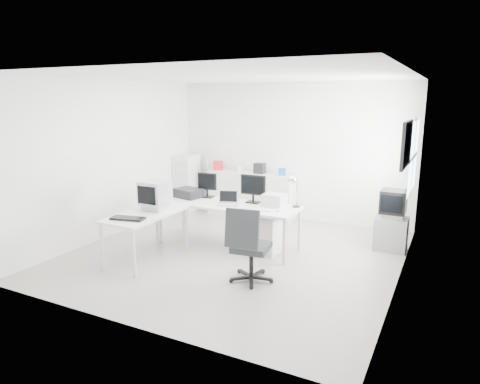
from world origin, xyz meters
The scene contains 30 objects.
floor centered at (0.00, 0.00, 0.00)m, with size 5.00×5.00×0.01m, color #B5AEA3.
ceiling centered at (0.00, 0.00, 2.80)m, with size 5.00×5.00×0.01m, color white.
back_wall centered at (0.00, 2.50, 1.40)m, with size 5.00×0.02×2.80m, color silver.
left_wall centered at (-2.50, 0.00, 1.40)m, with size 0.02×5.00×2.80m, color silver.
right_wall centered at (2.50, 0.00, 1.40)m, with size 0.02×5.00×2.80m, color silver.
window centered at (2.48, 1.20, 1.60)m, with size 0.02×1.20×1.10m, color white, non-canonical shape.
wall_picture centered at (2.47, 0.10, 1.90)m, with size 0.04×0.90×0.60m, color black, non-canonical shape.
main_desk centered at (-0.28, 0.31, 0.38)m, with size 2.40×0.80×0.75m, color silver, non-canonical shape.
side_desk centered at (-1.13, -0.79, 0.38)m, with size 0.70×1.40×0.75m, color silver, non-canonical shape.
drawer_pedestal centered at (0.42, 0.36, 0.30)m, with size 0.40×0.50×0.60m, color silver.
inkjet_printer centered at (-1.13, 0.41, 0.83)m, with size 0.45×0.35×0.16m, color black.
lcd_monitor_small centered at (-0.83, 0.56, 0.97)m, with size 0.35×0.20×0.44m, color black, non-canonical shape.
lcd_monitor_large centered at (0.07, 0.56, 0.98)m, with size 0.44×0.18×0.46m, color black, non-canonical shape.
laptop centered at (-0.23, 0.21, 0.85)m, with size 0.31×0.32×0.21m, color #B7B7BA, non-canonical shape.
white_keyboard centered at (0.37, 0.16, 0.76)m, with size 0.41×0.13×0.02m, color silver.
white_mouse centered at (0.67, 0.21, 0.78)m, with size 0.06×0.06×0.06m, color silver.
laser_printer centered at (0.47, 0.53, 0.85)m, with size 0.35×0.30×0.20m, color #BCBCBC.
desk_lamp centered at (0.82, 0.61, 0.98)m, with size 0.15×0.15×0.46m, color silver, non-canonical shape.
crt_monitor centered at (-1.13, -0.54, 0.98)m, with size 0.39×0.39×0.45m, color #B7B7BA, non-canonical shape.
black_keyboard centered at (-1.13, -1.19, 0.77)m, with size 0.49×0.20×0.03m, color black.
office_chair centered at (0.67, -0.79, 0.54)m, with size 0.62×0.62×1.08m, color #282C2E, non-canonical shape.
tv_cabinet centered at (2.22, 1.38, 0.28)m, with size 0.51×0.42×0.56m, color gray.
crt_tv centered at (2.22, 1.38, 0.78)m, with size 0.50×0.48×0.45m, color black, non-canonical shape.
sideboard centered at (-0.77, 2.24, 0.47)m, with size 1.89×0.47×0.94m, color silver.
clutter_box_a centered at (-1.57, 2.24, 1.04)m, with size 0.19×0.17×0.19m, color red.
clutter_box_b centered at (-1.07, 2.24, 1.01)m, with size 0.13×0.11×0.13m, color silver.
clutter_box_c centered at (-0.57, 2.24, 1.05)m, with size 0.21×0.19×0.21m, color black.
clutter_box_d centered at (-0.07, 2.24, 1.02)m, with size 0.14×0.13×0.14m, color #174FA5.
clutter_bottle centered at (-1.87, 2.28, 1.05)m, with size 0.07×0.07×0.22m, color silver.
filing_cabinet centered at (-2.28, 2.06, 0.63)m, with size 0.44×0.52×1.25m, color silver.
Camera 1 is at (3.03, -5.81, 2.48)m, focal length 32.00 mm.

